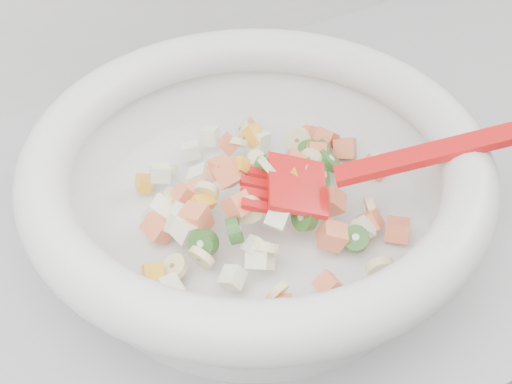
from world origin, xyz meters
TOP-DOWN VIEW (x-y plane):
  - mixing_bowl at (0.03, 1.41)m, footprint 0.47×0.44m

SIDE VIEW (x-z plane):
  - mixing_bowl at x=0.03m, z-range 0.89..1.04m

